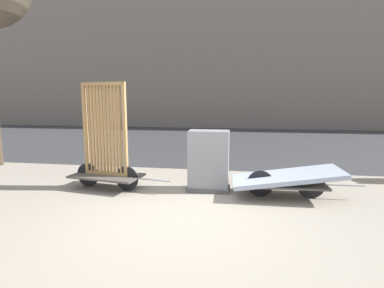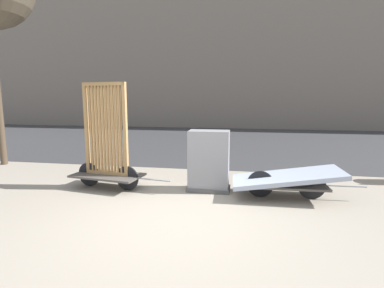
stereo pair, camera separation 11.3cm
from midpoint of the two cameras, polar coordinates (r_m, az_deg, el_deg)
name	(u,v)px [view 2 (the right image)]	position (r m, az deg, el deg)	size (l,w,h in m)	color
ground_plane	(175,222)	(4.72, -2.50, -14.57)	(60.00, 60.00, 0.00)	gray
road_strip	(222,141)	(13.24, 5.92, 0.64)	(56.00, 10.92, 0.01)	#38383A
building_facade	(232,37)	(20.93, 7.82, 19.57)	(48.00, 4.00, 11.63)	slate
bike_cart_with_bedframe	(107,153)	(6.40, -15.43, -1.62)	(2.17, 0.94, 2.18)	#4C4742
bike_cart_with_mattress	(286,179)	(5.93, 18.03, -6.39)	(2.43, 1.01, 0.58)	#4C4742
utility_cabinet	(209,163)	(6.06, 3.76, -3.61)	(0.86, 0.50, 1.23)	#4C4C4C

